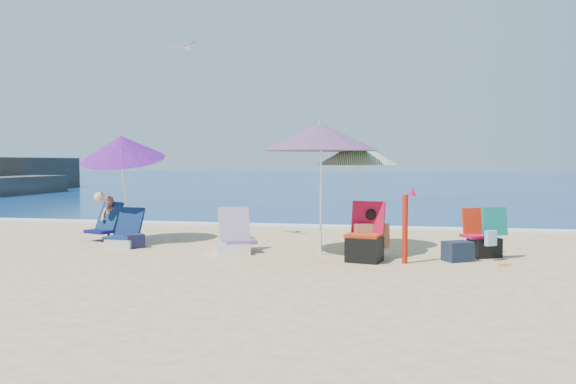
% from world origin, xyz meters
% --- Properties ---
extents(ground, '(120.00, 120.00, 0.00)m').
position_xyz_m(ground, '(0.00, 0.00, 0.00)').
color(ground, '#D8BC84').
rests_on(ground, ground).
extents(sea, '(120.00, 80.00, 0.12)m').
position_xyz_m(sea, '(0.00, 45.00, -0.05)').
color(sea, navy).
rests_on(sea, ground).
extents(foam, '(120.00, 0.50, 0.04)m').
position_xyz_m(foam, '(0.00, 5.10, 0.02)').
color(foam, white).
rests_on(foam, ground).
extents(umbrella_turquoise, '(2.66, 2.66, 2.38)m').
position_xyz_m(umbrella_turquoise, '(0.32, 0.78, 2.09)').
color(umbrella_turquoise, white).
rests_on(umbrella_turquoise, ground).
extents(umbrella_striped, '(1.61, 1.61, 2.08)m').
position_xyz_m(umbrella_striped, '(0.92, 1.69, 1.82)').
color(umbrella_striped, silver).
rests_on(umbrella_striped, ground).
extents(umbrella_blue, '(1.81, 1.88, 2.37)m').
position_xyz_m(umbrella_blue, '(-3.88, 1.60, 1.94)').
color(umbrella_blue, silver).
rests_on(umbrella_blue, ground).
extents(furled_umbrella, '(0.26, 0.20, 1.24)m').
position_xyz_m(furled_umbrella, '(1.83, 0.13, 0.68)').
color(furled_umbrella, '#AB1A0C').
rests_on(furled_umbrella, ground).
extents(chair_navy, '(0.61, 0.73, 0.75)m').
position_xyz_m(chair_navy, '(-3.53, 0.98, 0.20)').
color(chair_navy, '#0E284F').
rests_on(chair_navy, ground).
extents(chair_rainbow, '(0.84, 1.00, 0.82)m').
position_xyz_m(chair_rainbow, '(-1.23, 0.66, 0.22)').
color(chair_rainbow, '#BE4D43').
rests_on(chair_rainbow, ground).
extents(camp_chair_left, '(0.68, 0.72, 0.99)m').
position_xyz_m(camp_chair_left, '(1.15, 0.22, 0.30)').
color(camp_chair_left, red).
rests_on(camp_chair_left, ground).
extents(camp_chair_right, '(0.77, 0.84, 0.89)m').
position_xyz_m(camp_chair_right, '(3.17, 1.00, 0.32)').
color(camp_chair_right, '#BC0D36').
rests_on(camp_chair_right, ground).
extents(person_center, '(0.68, 0.68, 0.86)m').
position_xyz_m(person_center, '(1.21, 0.56, 0.42)').
color(person_center, tan).
rests_on(person_center, ground).
extents(person_left, '(0.75, 0.77, 1.03)m').
position_xyz_m(person_left, '(-4.34, 1.84, 0.47)').
color(person_left, tan).
rests_on(person_left, ground).
extents(bag_navy_a, '(0.42, 0.41, 0.27)m').
position_xyz_m(bag_navy_a, '(-3.28, 0.87, 0.13)').
color(bag_navy_a, '#1C1E3E').
rests_on(bag_navy_a, ground).
extents(bag_navy_b, '(0.54, 0.50, 0.33)m').
position_xyz_m(bag_navy_b, '(2.67, 0.51, 0.16)').
color(bag_navy_b, '#172133').
rests_on(bag_navy_b, ground).
extents(bag_black_b, '(0.29, 0.22, 0.20)m').
position_xyz_m(bag_black_b, '(1.29, 0.44, 0.10)').
color(bag_black_b, black).
rests_on(bag_black_b, ground).
extents(orange_item, '(0.21, 0.13, 0.03)m').
position_xyz_m(orange_item, '(3.37, 0.20, 0.01)').
color(orange_item, orange).
rests_on(orange_item, ground).
extents(seagull, '(0.66, 0.55, 0.13)m').
position_xyz_m(seagull, '(-2.63, 2.14, 4.03)').
color(seagull, white).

